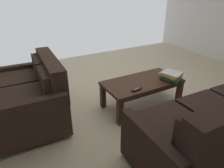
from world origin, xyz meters
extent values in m
cube|color=beige|center=(0.00, 0.00, 0.00)|extent=(6.00, 5.07, 0.01)
cylinder|color=black|center=(0.63, 1.00, 0.03)|extent=(0.05, 0.05, 0.06)
cube|color=black|center=(-0.11, 1.35, 0.25)|extent=(1.68, 0.82, 0.38)
cube|color=black|center=(-0.11, 1.33, 0.49)|extent=(0.53, 0.70, 0.10)
cube|color=black|center=(0.44, 1.31, 0.49)|extent=(0.53, 0.70, 0.10)
cube|color=black|center=(0.44, 1.55, 0.63)|extent=(0.50, 0.13, 0.34)
cube|color=black|center=(0.76, 1.32, 0.32)|extent=(0.12, 0.78, 0.54)
cylinder|color=black|center=(1.17, -0.67, 0.03)|extent=(0.05, 0.05, 0.06)
cylinder|color=black|center=(1.21, 0.24, 0.03)|extent=(0.05, 0.05, 0.06)
cube|color=#33231C|center=(1.56, -0.23, 0.26)|extent=(0.91, 1.11, 0.39)
cube|color=#33231C|center=(1.57, -0.50, 0.50)|extent=(0.79, 0.53, 0.10)
cube|color=#33231C|center=(1.59, 0.04, 0.50)|extent=(0.79, 0.53, 0.10)
cube|color=#33231C|center=(1.19, -0.22, 0.62)|extent=(0.22, 1.08, 0.44)
cube|color=#33231C|center=(1.29, -0.49, 0.62)|extent=(0.14, 0.49, 0.30)
cube|color=#33231C|center=(1.31, 0.05, 0.62)|extent=(0.14, 0.49, 0.30)
cube|color=#33231C|center=(1.54, -0.82, 0.33)|extent=(0.87, 0.14, 0.55)
cube|color=#33231C|center=(1.59, 0.35, 0.33)|extent=(0.87, 0.14, 0.55)
cube|color=#3D2316|center=(0.00, 0.22, 0.40)|extent=(1.15, 0.58, 0.04)
cube|color=#3D2316|center=(0.00, 0.22, 0.35)|extent=(1.06, 0.52, 0.05)
cube|color=#3D2316|center=(-0.53, -0.03, 0.19)|extent=(0.07, 0.07, 0.38)
cube|color=#3D2316|center=(0.53, -0.03, 0.19)|extent=(0.07, 0.07, 0.38)
cube|color=#3D2316|center=(-0.53, 0.46, 0.19)|extent=(0.07, 0.07, 0.38)
cube|color=#3D2316|center=(0.53, 0.46, 0.19)|extent=(0.07, 0.07, 0.38)
cube|color=black|center=(-0.37, 0.41, 0.43)|extent=(0.25, 0.29, 0.03)
cube|color=#337F51|center=(-0.38, 0.40, 0.46)|extent=(0.27, 0.30, 0.03)
cube|color=#E0CC4C|center=(-0.38, 0.41, 0.49)|extent=(0.23, 0.25, 0.02)
cube|color=#E0CC4C|center=(-0.36, 0.39, 0.51)|extent=(0.28, 0.33, 0.02)
cube|color=silver|center=(-0.38, 0.40, 0.53)|extent=(0.31, 0.33, 0.02)
cube|color=black|center=(0.24, 0.41, 0.43)|extent=(0.16, 0.07, 0.02)
cube|color=#59595B|center=(0.24, 0.41, 0.44)|extent=(0.11, 0.05, 0.00)
camera|label=1|loc=(1.66, 2.29, 1.65)|focal=31.90mm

